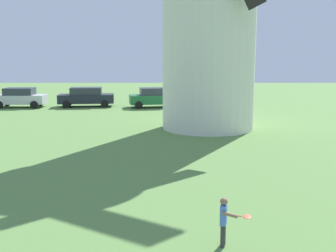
{
  "coord_description": "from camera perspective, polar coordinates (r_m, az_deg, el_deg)",
  "views": [
    {
      "loc": [
        0.17,
        -2.85,
        3.98
      ],
      "look_at": [
        0.2,
        4.38,
        2.73
      ],
      "focal_mm": 42.72,
      "sensor_mm": 36.0,
      "label": 1
    }
  ],
  "objects": [
    {
      "name": "player_far",
      "position": [
        8.73,
        7.87,
        -12.98
      ],
      "size": [
        0.65,
        0.58,
        1.08
      ],
      "color": "#333338",
      "rests_on": "ground_plane"
    },
    {
      "name": "parked_car_green",
      "position": [
        32.09,
        -2.26,
        4.12
      ],
      "size": [
        4.1,
        2.41,
        1.56
      ],
      "color": "#1E6638",
      "rests_on": "ground_plane"
    },
    {
      "name": "parked_car_black",
      "position": [
        33.2,
        -11.83,
        4.12
      ],
      "size": [
        4.58,
        2.28,
        1.56
      ],
      "color": "#1E232D",
      "rests_on": "ground_plane"
    },
    {
      "name": "parked_car_silver",
      "position": [
        34.2,
        -20.62,
        3.85
      ],
      "size": [
        4.03,
        1.97,
        1.56
      ],
      "color": "silver",
      "rests_on": "ground_plane"
    }
  ]
}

